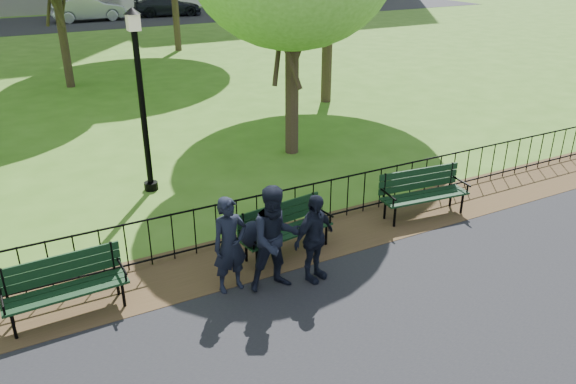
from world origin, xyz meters
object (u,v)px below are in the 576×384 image
park_bench_left_a (63,280)px  park_bench_right_a (422,188)px  person_mid (276,239)px  lamppost (141,96)px  person_right (314,238)px  person_left (230,245)px  sedan_silver (88,9)px  sedan_dark (167,6)px  park_bench_main (269,228)px

park_bench_left_a → park_bench_right_a: park_bench_right_a is taller
park_bench_right_a → person_mid: (-3.78, -0.97, 0.30)m
lamppost → person_mid: (0.72, -4.78, -1.24)m
park_bench_right_a → person_right: (-3.13, -1.04, 0.17)m
park_bench_left_a → lamppost: (2.34, 3.92, 1.57)m
person_left → sedan_silver: 34.62m
person_mid → sedan_dark: person_mid is taller
lamppost → person_mid: lamppost is taller
park_bench_right_a → sedan_silver: (-0.50, 33.71, 0.22)m
lamppost → person_right: bearing=-74.2°
park_bench_main → sedan_silver: size_ratio=0.39×
park_bench_left_a → sedan_silver: 34.41m
person_left → person_mid: size_ratio=0.90×
park_bench_main → sedan_dark: bearing=68.5°
park_bench_left_a → person_mid: 3.20m
sedan_dark → park_bench_left_a: bearing=168.7°
person_mid → person_left: bearing=162.7°
person_right → lamppost: bearing=86.5°
park_bench_left_a → person_right: size_ratio=1.18×
park_bench_right_a → sedan_silver: 33.72m
lamppost → sedan_silver: (4.01, 29.90, -1.32)m
lamppost → sedan_dark: 31.69m
lamppost → person_left: 4.68m
park_bench_main → person_mid: person_mid is taller
sedan_silver → park_bench_right_a: bearing=179.6°
person_right → person_left: bearing=145.2°
lamppost → park_bench_right_a: bearing=-40.2°
park_bench_left_a → person_mid: person_mid is taller
sedan_silver → person_mid: bearing=173.4°
lamppost → person_mid: 5.00m
park_bench_main → person_left: bearing=-158.1°
sedan_dark → person_mid: bearing=173.7°
park_bench_left_a → sedan_dark: (11.93, 34.08, 0.14)m
park_bench_main → sedan_dark: sedan_dark is taller
person_left → park_bench_main: bearing=25.5°
person_mid → person_right: person_mid is taller
lamppost → person_right: lamppost is taller
park_bench_right_a → sedan_dark: size_ratio=0.39×
park_bench_main → sedan_silver: (3.00, 33.87, 0.19)m
person_mid → person_right: size_ratio=1.17×
sedan_dark → park_bench_right_a: bearing=179.4°
park_bench_right_a → park_bench_left_a: bearing=-173.0°
park_bench_right_a → sedan_dark: 34.36m
park_bench_main → person_left: (-0.93, -0.52, 0.19)m
sedan_silver → person_right: bearing=174.4°
sedan_silver → sedan_dark: 5.59m
park_bench_left_a → sedan_dark: 36.11m
park_bench_main → person_mid: 0.91m
sedan_silver → park_bench_left_a: bearing=168.1°
person_left → sedan_silver: (3.93, 34.39, 0.00)m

